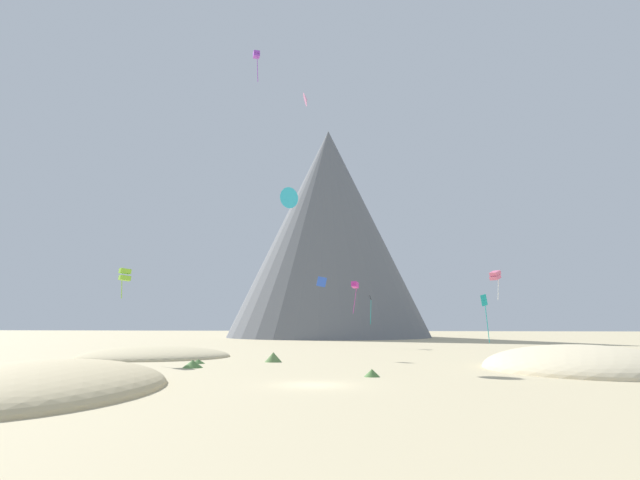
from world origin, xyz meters
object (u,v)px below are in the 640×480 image
(kite_rainbow_low, at_px, (495,276))
(kite_cyan_mid, at_px, (289,198))
(rock_massif, at_px, (333,242))
(kite_pink_high, at_px, (306,99))
(bush_far_left, at_px, (372,373))
(kite_lime_low, at_px, (125,275))
(bush_mid_center, at_px, (193,364))
(kite_black_low, at_px, (371,304))
(kite_violet_high, at_px, (256,55))
(kite_teal_low, at_px, (485,306))
(kite_blue_low, at_px, (322,282))
(bush_near_left, at_px, (198,361))
(bush_near_right, at_px, (273,357))
(kite_magenta_low, at_px, (355,285))

(kite_rainbow_low, bearing_deg, kite_cyan_mid, -103.31)
(kite_cyan_mid, bearing_deg, kite_rainbow_low, 171.64)
(rock_massif, relative_size, kite_pink_high, 30.15)
(bush_far_left, distance_m, kite_lime_low, 30.08)
(bush_mid_center, relative_size, kite_black_low, 0.41)
(kite_rainbow_low, distance_m, kite_black_low, 22.02)
(kite_black_low, relative_size, kite_violet_high, 1.08)
(kite_teal_low, bearing_deg, bush_mid_center, -154.31)
(kite_teal_low, distance_m, kite_blue_low, 18.36)
(bush_near_left, height_order, kite_violet_high, kite_violet_high)
(bush_near_left, height_order, bush_mid_center, bush_mid_center)
(kite_black_low, distance_m, kite_lime_low, 40.71)
(bush_mid_center, relative_size, kite_lime_low, 0.59)
(kite_pink_high, bearing_deg, bush_near_right, 166.18)
(kite_teal_low, bearing_deg, kite_blue_low, 171.78)
(rock_massif, relative_size, kite_cyan_mid, 26.96)
(kite_black_low, relative_size, kite_blue_low, 3.50)
(bush_far_left, bearing_deg, kite_teal_low, 59.11)
(bush_near_left, height_order, rock_massif, rock_massif)
(kite_pink_high, xyz_separation_m, kite_magenta_low, (5.44, 21.04, -23.95))
(bush_far_left, xyz_separation_m, kite_lime_low, (-25.67, 13.14, 8.56))
(kite_pink_high, bearing_deg, bush_near_left, 147.03)
(kite_black_low, bearing_deg, bush_near_right, 36.84)
(bush_near_right, distance_m, kite_black_low, 32.95)
(rock_massif, xyz_separation_m, kite_cyan_mid, (2.93, -89.40, -7.46))
(bush_far_left, xyz_separation_m, kite_black_low, (-0.89, 45.36, 6.37))
(bush_far_left, distance_m, bush_mid_center, 17.19)
(bush_mid_center, bearing_deg, kite_cyan_mid, 51.52)
(kite_pink_high, xyz_separation_m, kite_rainbow_low, (24.13, 0.81, -24.08))
(kite_cyan_mid, bearing_deg, kite_blue_low, -152.32)
(bush_far_left, height_order, kite_magenta_low, kite_magenta_low)
(bush_mid_center, xyz_separation_m, kite_violet_high, (1.08, 18.45, 37.81))
(bush_near_right, bearing_deg, kite_violet_high, 113.76)
(kite_black_low, xyz_separation_m, kite_blue_low, (-5.21, -22.96, 1.96))
(kite_teal_low, xyz_separation_m, kite_blue_low, (-17.93, 2.63, 2.96))
(kite_blue_low, bearing_deg, kite_lime_low, -119.45)
(bush_near_right, bearing_deg, kite_pink_high, 85.60)
(rock_massif, height_order, kite_pink_high, rock_massif)
(kite_teal_low, height_order, kite_magenta_low, kite_magenta_low)
(bush_far_left, distance_m, kite_pink_high, 45.79)
(bush_near_left, distance_m, bush_mid_center, 5.02)
(bush_near_right, bearing_deg, kite_blue_low, 63.16)
(bush_far_left, relative_size, kite_violet_high, 0.29)
(kite_pink_high, xyz_separation_m, kite_black_low, (8.09, 15.56, -27.22))
(bush_mid_center, relative_size, kite_rainbow_low, 0.49)
(kite_violet_high, xyz_separation_m, kite_lime_low, (-10.84, -11.81, -29.31))
(kite_black_low, distance_m, kite_magenta_low, 6.90)
(kite_pink_high, bearing_deg, kite_cyan_mid, 170.97)
(kite_black_low, height_order, kite_teal_low, kite_black_low)
(rock_massif, height_order, kite_rainbow_low, rock_massif)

